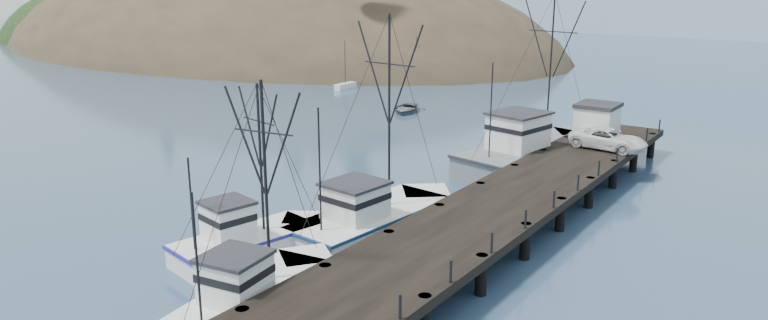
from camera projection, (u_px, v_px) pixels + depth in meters
ground at (149, 255)px, 36.35m from camera, size 400.00×400.00×0.00m
pier at (519, 195)px, 40.83m from camera, size 6.00×44.00×2.00m
headland at (244, 69)px, 141.10m from camera, size 134.80×78.00×51.00m
distant_ridge at (768, 35)px, 165.27m from camera, size 360.00×40.00×26.00m
distant_ridge_far at (586, 23)px, 204.74m from camera, size 180.00×25.00×18.00m
moored_sailboats at (336, 74)px, 99.26m from camera, size 23.73×19.81×6.35m
trawler_near at (258, 295)px, 30.06m from camera, size 4.61×10.38×10.58m
trawler_mid at (251, 240)px, 36.25m from camera, size 4.62×9.32×9.46m
trawler_far at (376, 216)px, 39.83m from camera, size 5.15×12.66×12.69m
work_vessel at (534, 151)px, 52.73m from camera, size 7.31×16.19×13.41m
pier_shed at (597, 121)px, 53.07m from camera, size 3.00×3.20×2.80m
pickup_truck at (608, 139)px, 50.04m from camera, size 5.74×3.08×1.53m
motorboat at (406, 112)px, 73.88m from camera, size 5.25×6.13×1.07m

